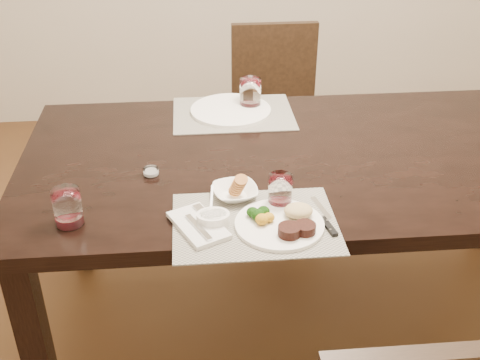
{
  "coord_description": "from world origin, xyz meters",
  "views": [
    {
      "loc": [
        -0.42,
        -1.78,
        1.72
      ],
      "look_at": [
        -0.29,
        -0.27,
        0.82
      ],
      "focal_mm": 45.0,
      "sensor_mm": 36.0,
      "label": 1
    }
  ],
  "objects": [
    {
      "name": "napkin_fork",
      "position": [
        -0.41,
        -0.41,
        0.76
      ],
      "size": [
        0.18,
        0.22,
        0.02
      ],
      "rotation": [
        0.0,
        0.0,
        0.45
      ],
      "color": "white",
      "rests_on": "placemat_near"
    },
    {
      "name": "dinner_plate",
      "position": [
        -0.18,
        -0.42,
        0.77
      ],
      "size": [
        0.25,
        0.25,
        0.04
      ],
      "rotation": [
        0.0,
        0.0,
        0.35
      ],
      "color": "white",
      "rests_on": "placemat_near"
    },
    {
      "name": "wine_glass_side",
      "position": [
        -0.77,
        -0.35,
        0.8
      ],
      "size": [
        0.08,
        0.08,
        0.11
      ],
      "rotation": [
        0.0,
        0.0,
        -0.35
      ],
      "color": "white",
      "rests_on": "dining_table"
    },
    {
      "name": "placemat_far",
      "position": [
        -0.26,
        0.35,
        0.75
      ],
      "size": [
        0.46,
        0.34,
        0.0
      ],
      "primitive_type": "cube",
      "color": "gray",
      "rests_on": "dining_table"
    },
    {
      "name": "steak_knife",
      "position": [
        -0.05,
        -0.42,
        0.76
      ],
      "size": [
        0.04,
        0.21,
        0.01
      ],
      "rotation": [
        0.0,
        0.0,
        0.22
      ],
      "color": "white",
      "rests_on": "placemat_near"
    },
    {
      "name": "chair_far",
      "position": [
        0.0,
        0.93,
        0.5
      ],
      "size": [
        0.42,
        0.42,
        0.9
      ],
      "color": "black",
      "rests_on": "ground"
    },
    {
      "name": "placemat_near",
      "position": [
        -0.25,
        -0.4,
        0.75
      ],
      "size": [
        0.46,
        0.34,
        0.0
      ],
      "primitive_type": "cube",
      "color": "gray",
      "rests_on": "dining_table"
    },
    {
      "name": "wine_glass_near",
      "position": [
        -0.17,
        -0.31,
        0.8
      ],
      "size": [
        0.07,
        0.07,
        0.1
      ],
      "rotation": [
        0.0,
        0.0,
        0.11
      ],
      "color": "white",
      "rests_on": "placemat_near"
    },
    {
      "name": "sauce_ramekin",
      "position": [
        -0.37,
        -0.4,
        0.77
      ],
      "size": [
        0.09,
        0.14,
        0.07
      ],
      "rotation": [
        0.0,
        0.0,
        -0.14
      ],
      "color": "white",
      "rests_on": "placemat_near"
    },
    {
      "name": "far_plate",
      "position": [
        -0.27,
        0.36,
        0.76
      ],
      "size": [
        0.31,
        0.31,
        0.01
      ],
      "primitive_type": "cylinder",
      "color": "white",
      "rests_on": "placemat_far"
    },
    {
      "name": "wine_glass_far",
      "position": [
        -0.18,
        0.4,
        0.81
      ],
      "size": [
        0.08,
        0.08,
        0.12
      ],
      "rotation": [
        0.0,
        0.0,
        0.17
      ],
      "color": "white",
      "rests_on": "placemat_far"
    },
    {
      "name": "cracker_bowl",
      "position": [
        -0.3,
        -0.26,
        0.77
      ],
      "size": [
        0.15,
        0.15,
        0.06
      ],
      "rotation": [
        0.0,
        0.0,
        0.15
      ],
      "color": "white",
      "rests_on": "placemat_near"
    },
    {
      "name": "ground_plane",
      "position": [
        0.0,
        0.0,
        0.0
      ],
      "size": [
        4.5,
        4.5,
        0.0
      ],
      "primitive_type": "plane",
      "color": "#482B17",
      "rests_on": "ground"
    },
    {
      "name": "salt_cellar",
      "position": [
        -0.56,
        -0.1,
        0.76
      ],
      "size": [
        0.05,
        0.05,
        0.02
      ],
      "rotation": [
        0.0,
        0.0,
        -0.27
      ],
      "color": "white",
      "rests_on": "dining_table"
    },
    {
      "name": "dining_table",
      "position": [
        0.0,
        0.0,
        0.67
      ],
      "size": [
        2.0,
        1.0,
        0.75
      ],
      "color": "black",
      "rests_on": "ground"
    }
  ]
}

